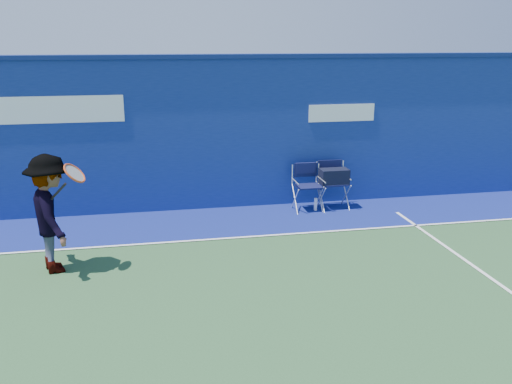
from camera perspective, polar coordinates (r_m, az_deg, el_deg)
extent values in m
plane|color=#2A502B|center=(6.55, -7.55, -15.33)|extent=(80.00, 80.00, 0.00)
cube|color=navy|center=(10.97, -9.56, 5.82)|extent=(24.00, 0.40, 3.00)
cube|color=navy|center=(10.81, -9.94, 13.87)|extent=(24.00, 0.50, 0.08)
cube|color=white|center=(11.36, 9.01, 8.23)|extent=(1.40, 0.02, 0.35)
cube|color=navy|center=(10.28, -9.00, -3.48)|extent=(24.00, 1.80, 0.01)
cube|color=white|center=(9.43, -8.79, -5.22)|extent=(24.00, 0.06, 0.01)
cube|color=#11143E|center=(10.95, 5.55, 0.60)|extent=(0.49, 0.41, 0.03)
cube|color=silver|center=(11.12, 5.23, 1.92)|extent=(0.55, 0.02, 0.40)
cube|color=#11143E|center=(11.10, 5.24, 2.33)|extent=(0.49, 0.03, 0.28)
cube|color=#11143E|center=(11.09, 5.25, 2.53)|extent=(0.40, 0.06, 0.22)
cube|color=#11143E|center=(11.17, 8.13, 0.89)|extent=(0.50, 0.42, 0.03)
cube|color=silver|center=(11.34, 7.77, 2.22)|extent=(0.57, 0.02, 0.41)
cube|color=#11143E|center=(11.32, 7.79, 2.63)|extent=(0.50, 0.03, 0.29)
cube|color=black|center=(11.10, 8.22, 1.63)|extent=(0.57, 0.33, 0.31)
cylinder|color=white|center=(11.04, 6.29, -1.30)|extent=(0.07, 0.07, 0.27)
imported|color=#EA4738|center=(8.52, -20.76, -2.17)|extent=(1.01, 1.30, 1.78)
torus|color=#BC4119|center=(8.18, -18.56, 1.89)|extent=(0.37, 0.43, 0.28)
cylinder|color=gray|center=(8.18, -18.56, 1.89)|extent=(0.30, 0.36, 0.23)
cylinder|color=black|center=(8.21, -20.08, 0.07)|extent=(0.27, 0.11, 0.26)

